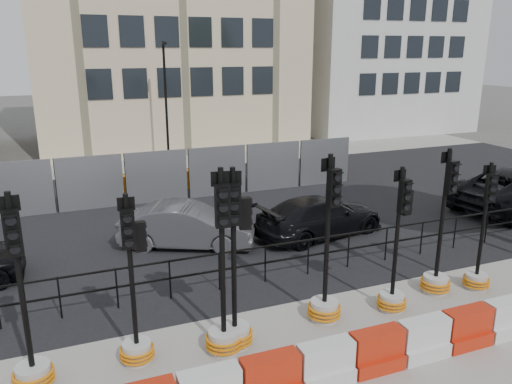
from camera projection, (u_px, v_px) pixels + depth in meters
name	position (u px, v px, depth m)	size (l,w,h in m)	color
ground	(285.00, 305.00, 11.50)	(120.00, 120.00, 0.00)	#51514C
sidewalk_near	(356.00, 382.00, 8.81)	(40.00, 6.00, 0.02)	gray
road	(203.00, 214.00, 17.75)	(40.00, 14.00, 0.03)	black
sidewalk_far	(156.00, 162.00, 25.79)	(40.00, 4.00, 0.02)	gray
building_white	(376.00, 14.00, 34.92)	(12.00, 9.06, 16.00)	silver
kerb_railing	(265.00, 257.00, 12.38)	(18.00, 0.04, 1.00)	black
heras_fencing	(183.00, 177.00, 20.06)	(14.33, 1.72, 2.00)	#919399
lamp_post_far	(166.00, 101.00, 24.16)	(0.12, 0.56, 6.00)	black
barrier_row	(351.00, 358.00, 8.89)	(16.75, 0.50, 0.80)	red
traffic_signal_a	(30.00, 350.00, 8.49)	(0.70, 0.70, 3.55)	beige
traffic_signal_b	(136.00, 325.00, 9.19)	(0.65, 0.65, 3.30)	beige
traffic_signal_c	(224.00, 317.00, 9.51)	(0.73, 0.73, 3.68)	beige
traffic_signal_d	(235.00, 307.00, 9.66)	(0.72, 0.72, 3.65)	beige
traffic_signal_e	(326.00, 288.00, 10.65)	(0.72, 0.72, 3.68)	beige
traffic_signal_f	(394.00, 278.00, 11.04)	(0.65, 0.65, 3.32)	beige
traffic_signal_g	(438.00, 264.00, 11.87)	(0.70, 0.70, 3.55)	beige
traffic_signal_h	(478.00, 264.00, 12.09)	(0.63, 0.63, 3.18)	beige
car_b	(188.00, 226.00, 14.71)	(4.15, 2.91, 1.30)	#4B4B50
car_c	(320.00, 216.00, 15.60)	(4.56, 2.50, 1.25)	black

